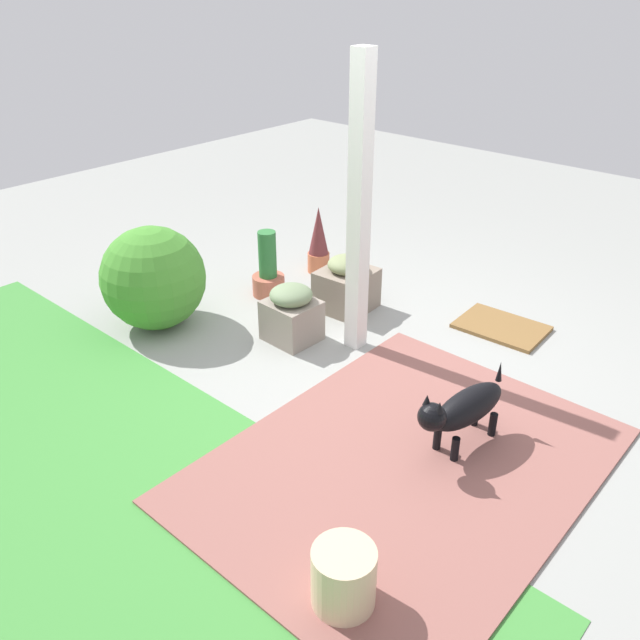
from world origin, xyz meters
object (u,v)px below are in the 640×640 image
at_px(stone_planter_nearest, 347,285).
at_px(stone_planter_near, 292,314).
at_px(round_shrub, 153,278).
at_px(terracotta_pot_tall, 268,273).
at_px(terracotta_pot_spiky, 319,241).
at_px(doormat, 501,327).
at_px(ceramic_urn, 344,578).
at_px(dog, 463,409).
at_px(porch_pillar, 359,212).

distance_m(stone_planter_nearest, stone_planter_near, 0.66).
xyz_separation_m(stone_planter_near, round_shrub, (0.95, 0.53, 0.18)).
bearing_deg(terracotta_pot_tall, stone_planter_nearest, -159.80).
bearing_deg(terracotta_pot_spiky, doormat, -175.76).
bearing_deg(ceramic_urn, stone_planter_nearest, -50.67).
height_order(stone_planter_nearest, stone_planter_near, stone_planter_nearest).
height_order(stone_planter_nearest, terracotta_pot_spiky, terracotta_pot_spiky).
bearing_deg(dog, porch_pillar, -23.36).
xyz_separation_m(stone_planter_nearest, doormat, (-1.13, -0.53, -0.20)).
height_order(stone_planter_nearest, terracotta_pot_tall, terracotta_pot_tall).
distance_m(porch_pillar, terracotta_pot_tall, 1.38).
xyz_separation_m(stone_planter_near, ceramic_urn, (-1.79, 1.54, -0.06)).
distance_m(round_shrub, doormat, 2.72).
bearing_deg(stone_planter_near, doormat, -132.93).
distance_m(porch_pillar, round_shrub, 1.69).
bearing_deg(terracotta_pot_tall, terracotta_pot_spiky, -89.95).
relative_size(dog, ceramic_urn, 2.22).
relative_size(round_shrub, terracotta_pot_tall, 1.40).
relative_size(terracotta_pot_tall, terracotta_pot_spiky, 0.92).
bearing_deg(doormat, dog, 108.85).
bearing_deg(stone_planter_near, terracotta_pot_tall, -31.73).
distance_m(porch_pillar, doormat, 1.56).
relative_size(porch_pillar, dog, 2.98).
height_order(porch_pillar, terracotta_pot_tall, porch_pillar).
xyz_separation_m(terracotta_pot_tall, dog, (-2.29, 0.69, 0.07)).
distance_m(stone_planter_nearest, dog, 1.88).
bearing_deg(doormat, round_shrub, 39.95).
height_order(terracotta_pot_tall, terracotta_pot_spiky, terracotta_pot_spiky).
bearing_deg(stone_planter_nearest, terracotta_pot_spiky, -31.11).
relative_size(stone_planter_near, ceramic_urn, 1.41).
distance_m(stone_planter_near, doormat, 1.65).
bearing_deg(terracotta_pot_tall, ceramic_urn, 141.53).
relative_size(terracotta_pot_spiky, doormat, 0.95).
xyz_separation_m(porch_pillar, terracotta_pot_tall, (1.09, -0.17, -0.83)).
distance_m(dog, doormat, 1.57).
distance_m(round_shrub, terracotta_pot_tall, 1.01).
height_order(round_shrub, dog, round_shrub).
xyz_separation_m(stone_planter_near, terracotta_pot_spiky, (0.68, -1.06, 0.08)).
height_order(stone_planter_nearest, dog, dog).
bearing_deg(ceramic_urn, terracotta_pot_tall, -38.47).
bearing_deg(dog, stone_planter_near, -9.39).
bearing_deg(round_shrub, porch_pillar, -150.11).
distance_m(porch_pillar, dog, 1.51).
bearing_deg(dog, ceramic_urn, 97.92).
distance_m(round_shrub, ceramic_urn, 2.93).
xyz_separation_m(round_shrub, terracotta_pot_spiky, (-0.27, -1.59, -0.10)).
xyz_separation_m(stone_planter_near, dog, (-1.61, 0.27, 0.06)).
xyz_separation_m(porch_pillar, round_shrub, (1.36, 0.78, -0.64)).
xyz_separation_m(porch_pillar, ceramic_urn, (-1.38, 1.79, -0.88)).
xyz_separation_m(round_shrub, ceramic_urn, (-2.74, 1.01, -0.24)).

